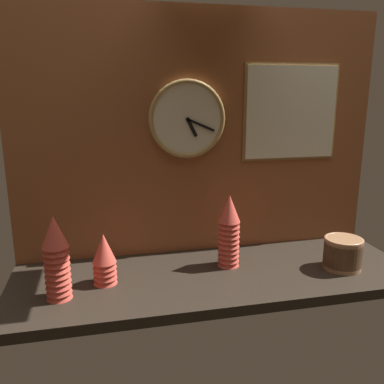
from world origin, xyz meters
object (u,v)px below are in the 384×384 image
at_px(cup_stack_center_right, 229,231).
at_px(wall_clock, 187,119).
at_px(cup_stack_left, 104,259).
at_px(bowl_stack_far_right, 343,253).
at_px(cup_stack_far_left, 56,258).
at_px(menu_board, 291,113).

relative_size(cup_stack_center_right, wall_clock, 0.92).
xyz_separation_m(cup_stack_left, bowl_stack_far_right, (0.95, -0.08, -0.03)).
distance_m(cup_stack_far_left, cup_stack_left, 0.19).
distance_m(cup_stack_left, cup_stack_center_right, 0.51).
relative_size(bowl_stack_far_right, menu_board, 0.34).
bearing_deg(cup_stack_left, menu_board, 16.40).
relative_size(cup_stack_far_left, cup_stack_center_right, 1.00).
height_order(wall_clock, menu_board, menu_board).
bearing_deg(cup_stack_left, cup_stack_far_left, -153.14).
height_order(cup_stack_far_left, cup_stack_center_right, same).
height_order(cup_stack_left, bowl_stack_far_right, cup_stack_left).
xyz_separation_m(cup_stack_left, wall_clock, (0.37, 0.24, 0.50)).
bearing_deg(menu_board, cup_stack_left, -163.60).
bearing_deg(cup_stack_far_left, wall_clock, 31.20).
relative_size(bowl_stack_far_right, wall_clock, 0.47).
distance_m(bowl_stack_far_right, menu_board, 0.65).
bearing_deg(cup_stack_center_right, wall_clock, 125.58).
height_order(bowl_stack_far_right, wall_clock, wall_clock).
distance_m(cup_stack_far_left, menu_board, 1.16).
height_order(cup_stack_left, cup_stack_center_right, cup_stack_center_right).
xyz_separation_m(cup_stack_far_left, cup_stack_left, (0.16, 0.08, -0.05)).
bearing_deg(cup_stack_center_right, bowl_stack_far_right, -16.15).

